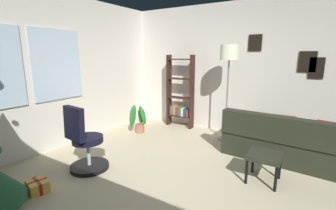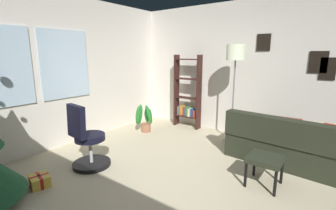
{
  "view_description": "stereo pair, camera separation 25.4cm",
  "coord_description": "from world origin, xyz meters",
  "px_view_note": "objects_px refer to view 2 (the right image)",
  "views": [
    {
      "loc": [
        -2.37,
        -1.19,
        1.67
      ],
      "look_at": [
        0.39,
        0.54,
        0.97
      ],
      "focal_mm": 25.36,
      "sensor_mm": 36.0,
      "label": 1
    },
    {
      "loc": [
        -2.23,
        -1.4,
        1.67
      ],
      "look_at": [
        0.39,
        0.54,
        0.97
      ],
      "focal_mm": 25.36,
      "sensor_mm": 36.0,
      "label": 2
    }
  ],
  "objects_px": {
    "floor_lamp": "(235,61)",
    "bookshelf": "(187,96)",
    "gift_box_gold": "(40,181)",
    "office_chair": "(87,143)",
    "potted_plant": "(145,119)",
    "footstool": "(265,161)",
    "couch": "(301,145)"
  },
  "relations": [
    {
      "from": "gift_box_gold",
      "to": "potted_plant",
      "type": "height_order",
      "value": "potted_plant"
    },
    {
      "from": "gift_box_gold",
      "to": "bookshelf",
      "type": "xyz_separation_m",
      "value": [
        3.31,
        -0.16,
        0.65
      ]
    },
    {
      "from": "bookshelf",
      "to": "potted_plant",
      "type": "distance_m",
      "value": 1.11
    },
    {
      "from": "gift_box_gold",
      "to": "floor_lamp",
      "type": "distance_m",
      "value": 3.62
    },
    {
      "from": "bookshelf",
      "to": "couch",
      "type": "bearing_deg",
      "value": -102.42
    },
    {
      "from": "bookshelf",
      "to": "floor_lamp",
      "type": "bearing_deg",
      "value": -103.95
    },
    {
      "from": "couch",
      "to": "office_chair",
      "type": "relative_size",
      "value": 2.0
    },
    {
      "from": "bookshelf",
      "to": "floor_lamp",
      "type": "distance_m",
      "value": 1.49
    },
    {
      "from": "couch",
      "to": "potted_plant",
      "type": "distance_m",
      "value": 2.97
    },
    {
      "from": "couch",
      "to": "floor_lamp",
      "type": "distance_m",
      "value": 1.78
    },
    {
      "from": "footstool",
      "to": "floor_lamp",
      "type": "xyz_separation_m",
      "value": [
        1.28,
        0.95,
        1.22
      ]
    },
    {
      "from": "footstool",
      "to": "floor_lamp",
      "type": "bearing_deg",
      "value": 36.82
    },
    {
      "from": "footstool",
      "to": "potted_plant",
      "type": "xyz_separation_m",
      "value": [
        0.7,
        2.69,
        -0.04
      ]
    },
    {
      "from": "gift_box_gold",
      "to": "potted_plant",
      "type": "relative_size",
      "value": 0.48
    },
    {
      "from": "couch",
      "to": "gift_box_gold",
      "type": "distance_m",
      "value": 3.8
    },
    {
      "from": "floor_lamp",
      "to": "bookshelf",
      "type": "bearing_deg",
      "value": 76.05
    },
    {
      "from": "bookshelf",
      "to": "floor_lamp",
      "type": "xyz_separation_m",
      "value": [
        -0.3,
        -1.2,
        0.83
      ]
    },
    {
      "from": "office_chair",
      "to": "potted_plant",
      "type": "height_order",
      "value": "office_chair"
    },
    {
      "from": "office_chair",
      "to": "floor_lamp",
      "type": "height_order",
      "value": "floor_lamp"
    },
    {
      "from": "footstool",
      "to": "bookshelf",
      "type": "xyz_separation_m",
      "value": [
        1.57,
        2.15,
        0.39
      ]
    },
    {
      "from": "gift_box_gold",
      "to": "office_chair",
      "type": "relative_size",
      "value": 0.3
    },
    {
      "from": "footstool",
      "to": "gift_box_gold",
      "type": "relative_size",
      "value": 1.42
    },
    {
      "from": "footstool",
      "to": "gift_box_gold",
      "type": "distance_m",
      "value": 2.9
    },
    {
      "from": "bookshelf",
      "to": "potted_plant",
      "type": "xyz_separation_m",
      "value": [
        -0.87,
        0.53,
        -0.42
      ]
    },
    {
      "from": "couch",
      "to": "bookshelf",
      "type": "height_order",
      "value": "bookshelf"
    },
    {
      "from": "gift_box_gold",
      "to": "potted_plant",
      "type": "bearing_deg",
      "value": 8.76
    },
    {
      "from": "office_chair",
      "to": "footstool",
      "type": "bearing_deg",
      "value": -65.2
    },
    {
      "from": "gift_box_gold",
      "to": "bookshelf",
      "type": "bearing_deg",
      "value": -2.68
    },
    {
      "from": "gift_box_gold",
      "to": "potted_plant",
      "type": "distance_m",
      "value": 2.48
    },
    {
      "from": "couch",
      "to": "bookshelf",
      "type": "relative_size",
      "value": 1.18
    },
    {
      "from": "office_chair",
      "to": "potted_plant",
      "type": "xyz_separation_m",
      "value": [
        1.75,
        0.43,
        -0.08
      ]
    },
    {
      "from": "couch",
      "to": "footstool",
      "type": "distance_m",
      "value": 1.08
    }
  ]
}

